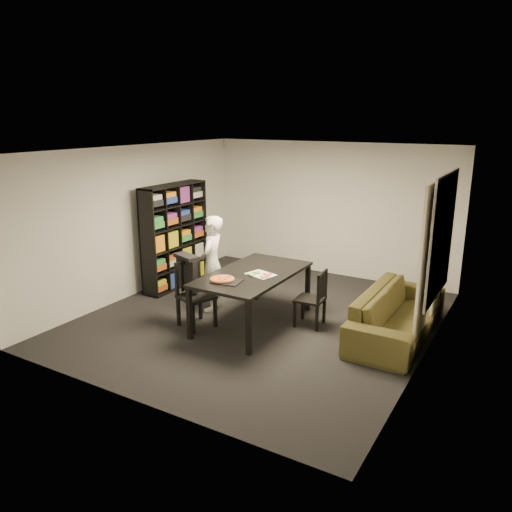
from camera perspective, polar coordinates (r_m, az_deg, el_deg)
The scene contains 16 objects.
room at distance 7.49m, azimuth 0.54°, elevation 2.06°, with size 5.01×5.51×2.61m.
window_pane at distance 7.18m, azimuth 20.53°, elevation 2.09°, with size 0.02×1.40×1.60m, color black.
window_frame at distance 7.18m, azimuth 20.49°, elevation 2.10°, with size 0.03×1.52×1.72m, color white.
curtain_left at distance 6.79m, azimuth 18.75°, elevation -1.56°, with size 0.03×0.70×2.25m, color beige.
curtain_right at distance 7.78m, azimuth 20.37°, elevation 0.43°, with size 0.03×0.70×2.25m, color beige.
bookshelf at distance 9.26m, azimuth -9.24°, elevation 2.28°, with size 0.35×1.50×1.90m, color black.
dining_table at distance 7.46m, azimuth -0.39°, elevation -2.45°, with size 1.09×1.96×0.81m.
chair_left at distance 7.54m, azimuth -7.27°, elevation -3.78°, with size 0.59×0.59×1.00m.
chair_right at distance 7.50m, azimuth 6.81°, elevation -4.45°, with size 0.44×0.44×0.87m.
draped_jacket at distance 7.57m, azimuth -7.90°, elevation -1.70°, with size 0.48×0.33×0.55m.
person at distance 8.05m, azimuth -5.06°, elevation -0.87°, with size 0.57×0.37×1.56m, color silver.
baking_tray at distance 7.05m, azimuth -3.38°, elevation -2.92°, with size 0.40×0.32×0.01m, color black.
pepperoni_pizza at distance 7.09m, azimuth -3.88°, elevation -2.65°, with size 0.35×0.35×0.03m.
kitchen_towel at distance 7.34m, azimuth 0.56°, elevation -2.13°, with size 0.40×0.30×0.01m, color white.
pizza_slices at distance 7.31m, azimuth 0.47°, elevation -2.11°, with size 0.37×0.31×0.01m, color gold, non-canonical shape.
sofa at distance 7.49m, azimuth 15.87°, elevation -6.35°, with size 2.28×0.89×0.67m, color #3A3717.
Camera 1 is at (3.62, -6.32, 3.07)m, focal length 35.00 mm.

